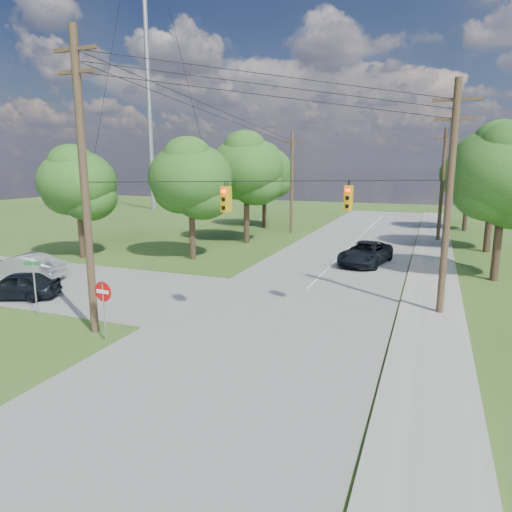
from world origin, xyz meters
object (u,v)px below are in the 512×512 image
at_px(car_cross_dark, 17,285).
at_px(car_main_north, 366,253).
at_px(pole_north_e, 442,184).
at_px(pole_sw, 84,181).
at_px(pole_north_w, 292,182).
at_px(pole_ne, 449,197).
at_px(car_cross_silver, 21,268).
at_px(do_not_enter_sign, 103,298).

bearing_deg(car_cross_dark, car_main_north, 111.36).
relative_size(pole_north_e, car_main_north, 1.77).
distance_m(pole_sw, pole_north_w, 29.62).
relative_size(pole_ne, car_cross_dark, 2.51).
bearing_deg(pole_ne, pole_north_e, 90.00).
relative_size(car_cross_dark, car_cross_silver, 0.85).
bearing_deg(car_cross_dark, pole_ne, 82.15).
xyz_separation_m(pole_ne, pole_north_w, (-13.90, 22.00, -0.34)).
height_order(pole_north_w, car_cross_dark, pole_north_w).
height_order(pole_sw, do_not_enter_sign, pole_sw).
xyz_separation_m(pole_north_w, car_cross_dark, (-6.51, -27.30, -4.38)).
height_order(pole_sw, car_cross_dark, pole_sw).
relative_size(pole_ne, car_cross_silver, 2.14).
bearing_deg(pole_north_e, pole_ne, -90.00).
height_order(pole_north_w, car_main_north, pole_north_w).
xyz_separation_m(car_cross_dark, car_main_north, (15.64, 14.99, 0.07)).
relative_size(pole_north_w, car_cross_dark, 2.39).
height_order(pole_north_e, car_main_north, pole_north_e).
xyz_separation_m(pole_sw, car_main_north, (8.73, 17.29, -5.41)).
relative_size(pole_north_w, do_not_enter_sign, 4.12).
xyz_separation_m(pole_north_w, do_not_enter_sign, (1.50, -30.26, -3.37)).
bearing_deg(pole_north_e, car_main_north, -111.18).
xyz_separation_m(pole_ne, car_cross_dark, (-20.41, -5.30, -4.72)).
bearing_deg(pole_north_e, car_cross_dark, -126.79).
bearing_deg(pole_north_w, pole_ne, -57.71).
xyz_separation_m(car_cross_silver, do_not_enter_sign, (10.81, -5.78, 0.92)).
bearing_deg(pole_ne, pole_north_w, 122.29).
height_order(pole_north_e, car_cross_silver, pole_north_e).
xyz_separation_m(pole_north_e, car_main_north, (-4.77, -12.31, -4.32)).
distance_m(car_cross_dark, car_cross_silver, 3.97).
height_order(pole_ne, pole_north_e, pole_ne).
bearing_deg(pole_north_e, pole_sw, -114.52).
bearing_deg(pole_sw, pole_north_e, 65.48).
height_order(car_main_north, do_not_enter_sign, do_not_enter_sign).
distance_m(pole_ne, pole_north_w, 26.03).
bearing_deg(pole_north_e, do_not_enter_sign, -112.28).
xyz_separation_m(pole_north_e, pole_north_w, (-13.90, 0.00, 0.00)).
xyz_separation_m(pole_sw, car_cross_silver, (-9.71, 5.12, -5.39)).
xyz_separation_m(pole_ne, car_cross_silver, (-23.21, -2.48, -4.63)).
xyz_separation_m(pole_ne, do_not_enter_sign, (-12.40, -8.26, -3.70)).
relative_size(car_cross_silver, car_main_north, 0.87).
bearing_deg(car_cross_dark, car_cross_silver, -157.62).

